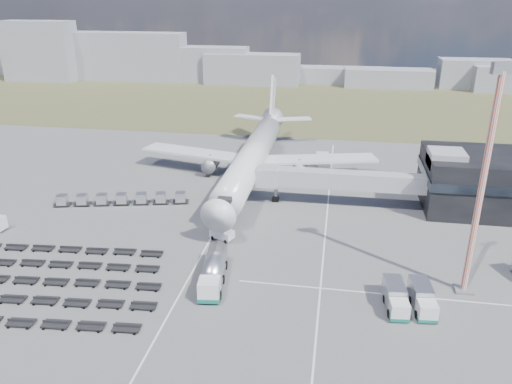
# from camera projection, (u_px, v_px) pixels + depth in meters

# --- Properties ---
(ground) EXTENTS (420.00, 420.00, 0.00)m
(ground) POSITION_uv_depth(u_px,v_px,m) (218.00, 250.00, 76.06)
(ground) COLOR #565659
(ground) RESTS_ON ground
(grass_strip) EXTENTS (420.00, 90.00, 0.01)m
(grass_strip) POSITION_uv_depth(u_px,v_px,m) (291.00, 104.00, 176.76)
(grass_strip) COLOR #4C4C2D
(grass_strip) RESTS_ON ground
(lane_markings) EXTENTS (47.12, 110.00, 0.01)m
(lane_markings) POSITION_uv_depth(u_px,v_px,m) (283.00, 246.00, 77.29)
(lane_markings) COLOR silver
(lane_markings) RESTS_ON ground
(terminal) EXTENTS (30.40, 16.40, 11.00)m
(terminal) POSITION_uv_depth(u_px,v_px,m) (510.00, 182.00, 88.63)
(terminal) COLOR black
(terminal) RESTS_ON ground
(jet_bridge) EXTENTS (30.30, 3.80, 7.05)m
(jet_bridge) POSITION_uv_depth(u_px,v_px,m) (329.00, 179.00, 90.41)
(jet_bridge) COLOR #939399
(jet_bridge) RESTS_ON ground
(airliner) EXTENTS (51.59, 64.53, 17.62)m
(airliner) POSITION_uv_depth(u_px,v_px,m) (254.00, 154.00, 103.73)
(airliner) COLOR silver
(airliner) RESTS_ON ground
(skyline) EXTENTS (288.29, 27.46, 25.46)m
(skyline) POSITION_uv_depth(u_px,v_px,m) (226.00, 64.00, 215.41)
(skyline) COLOR gray
(skyline) RESTS_ON ground
(fuel_tanker) EXTENTS (4.12, 11.35, 3.59)m
(fuel_tanker) POSITION_uv_depth(u_px,v_px,m) (213.00, 271.00, 66.95)
(fuel_tanker) COLOR silver
(fuel_tanker) RESTS_ON ground
(pushback_tug) EXTENTS (4.09, 3.20, 1.59)m
(pushback_tug) POSITION_uv_depth(u_px,v_px,m) (222.00, 235.00, 79.14)
(pushback_tug) COLOR silver
(pushback_tug) RESTS_ON ground
(catering_truck) EXTENTS (3.48, 7.11, 3.15)m
(catering_truck) POSITION_uv_depth(u_px,v_px,m) (323.00, 163.00, 109.67)
(catering_truck) COLOR silver
(catering_truck) RESTS_ON ground
(service_trucks_near) EXTENTS (6.27, 7.26, 2.71)m
(service_trucks_near) POSITION_uv_depth(u_px,v_px,m) (409.00, 298.00, 61.58)
(service_trucks_near) COLOR silver
(service_trucks_near) RESTS_ON ground
(uld_row) EXTENTS (24.25, 7.40, 1.90)m
(uld_row) POSITION_uv_depth(u_px,v_px,m) (122.00, 199.00, 92.06)
(uld_row) COLOR black
(uld_row) RESTS_ON ground
(baggage_dollies) EXTENTS (34.77, 21.90, 0.77)m
(baggage_dollies) POSITION_uv_depth(u_px,v_px,m) (40.00, 282.00, 67.05)
(baggage_dollies) COLOR black
(baggage_dollies) RESTS_ON ground
(floodlight_mast) EXTENTS (2.80, 2.28, 29.50)m
(floodlight_mast) POSITION_uv_depth(u_px,v_px,m) (482.00, 186.00, 60.25)
(floodlight_mast) COLOR red
(floodlight_mast) RESTS_ON ground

